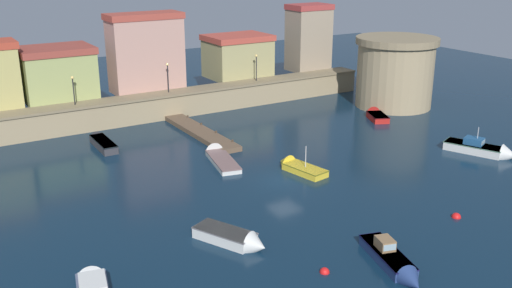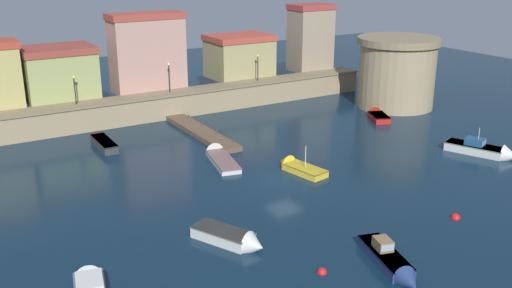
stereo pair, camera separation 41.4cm
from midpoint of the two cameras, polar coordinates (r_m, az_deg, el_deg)
The scene contains 17 objects.
ground_plane at distance 48.18m, azimuth 2.61°, elevation -3.67°, with size 131.57×131.57×0.00m, color #0C2338.
quay_wall at distance 67.28m, azimuth -8.58°, elevation 3.90°, with size 52.63×3.01×2.82m.
old_town_backdrop at distance 69.06m, azimuth -11.14°, elevation 8.17°, with size 49.33×6.09×8.92m.
fortress_tower at distance 72.25m, azimuth 13.35°, elevation 6.93°, with size 9.79×9.79×8.40m.
pier_dock at distance 60.35m, azimuth -5.67°, elevation 1.15°, with size 2.12×13.58×0.70m.
quay_lamp_0 at distance 63.21m, azimuth -17.72°, elevation 5.50°, with size 0.32×0.32×3.04m.
quay_lamp_1 at distance 66.40m, azimuth -8.85°, elevation 6.93°, with size 0.32×0.32×3.38m.
quay_lamp_2 at distance 71.66m, azimuth -0.14°, elevation 7.95°, with size 0.32×0.32×3.27m.
moored_boat_0 at distance 38.17m, azimuth -2.33°, elevation -9.28°, with size 3.78×5.48×1.65m.
moored_boat_1 at distance 58.17m, azimuth 21.37°, elevation -0.50°, with size 4.21×6.81×3.02m.
moored_boat_2 at distance 67.28m, azimuth 11.51°, elevation 2.79°, with size 3.28×4.53×1.59m.
moored_boat_3 at distance 58.70m, azimuth -15.21°, elevation 0.24°, with size 1.44×6.38×1.28m.
moored_boat_4 at distance 36.42m, azimuth 13.13°, elevation -11.25°, with size 3.16×6.40×1.72m.
moored_boat_5 at distance 53.24m, azimuth -3.92°, elevation -1.20°, with size 3.24×7.38×1.66m.
moored_boat_6 at distance 50.48m, azimuth 3.81°, elevation -2.25°, with size 2.53×5.29×2.99m.
mooring_buoy_0 at distance 44.22m, azimuth 18.83°, elevation -6.84°, with size 0.67×0.67×0.67m, color red.
mooring_buoy_1 at distance 35.52m, azimuth 6.42°, elevation -12.43°, with size 0.61×0.61×0.61m, color red.
Camera 1 is at (-25.41, -36.67, 18.23)m, focal length 40.68 mm.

